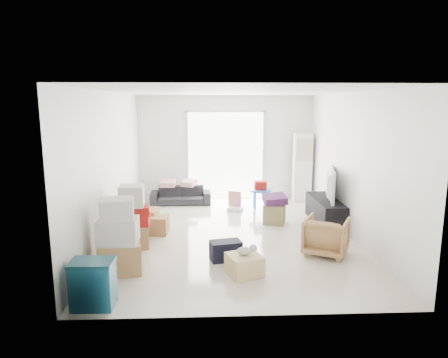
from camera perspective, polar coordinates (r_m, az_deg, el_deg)
name	(u,v)px	position (r m, az deg, el deg)	size (l,w,h in m)	color
room_shell	(233,165)	(7.44, 1.31, 1.94)	(4.98, 6.48, 3.18)	beige
sliding_door	(226,152)	(10.40, 0.23, 3.85)	(2.10, 0.04, 2.33)	white
ac_tower	(302,168)	(10.41, 11.10, 1.61)	(0.45, 0.30, 1.75)	white
tv_console	(325,211)	(8.71, 14.25, -4.44)	(0.46, 1.54, 0.51)	black
television	(326,196)	(8.63, 14.35, -2.32)	(1.14, 0.66, 0.15)	black
sofa	(181,192)	(10.10, -6.20, -1.89)	(1.50, 0.44, 0.59)	#28292E
pillow_left	(168,179)	(10.06, -8.07, 0.06)	(0.36, 0.29, 0.11)	#BD8A8F
pillow_right	(189,178)	(10.05, -5.05, 0.14)	(0.37, 0.29, 0.13)	#BD8A8F
armchair	(326,234)	(6.91, 14.40, -7.66)	(0.67, 0.63, 0.69)	tan
storage_bins	(93,284)	(5.32, -18.20, -14.04)	(0.53, 0.38, 0.61)	navy
box_stack_a	(119,240)	(6.15, -14.81, -8.40)	(0.71, 0.63, 1.13)	#926742
box_stack_b	(133,220)	(7.22, -12.92, -5.73)	(0.63, 0.61, 1.10)	#926742
box_stack_c	(143,219)	(8.17, -11.46, -5.67)	(0.63, 0.54, 0.42)	#926742
loose_box	(157,225)	(7.89, -9.51, -6.48)	(0.41, 0.41, 0.34)	#926742
duffel_bag	(226,250)	(6.53, 0.25, -10.17)	(0.49, 0.29, 0.31)	black
ottoman	(274,214)	(8.49, 7.21, -4.93)	(0.42, 0.42, 0.42)	olive
blanket	(275,201)	(8.42, 7.25, -3.11)	(0.46, 0.46, 0.14)	#4A2257
kids_table	(260,189)	(9.63, 5.19, -1.41)	(0.53, 0.53, 0.66)	blue
toy_walker	(235,205)	(9.46, 1.57, -3.75)	(0.41, 0.39, 0.44)	silver
wood_crate	(244,265)	(6.00, 2.92, -12.14)	(0.46, 0.46, 0.31)	#D9BE7D
plush_bunny	(247,250)	(5.93, 3.26, -10.13)	(0.30, 0.17, 0.15)	#B2ADA8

